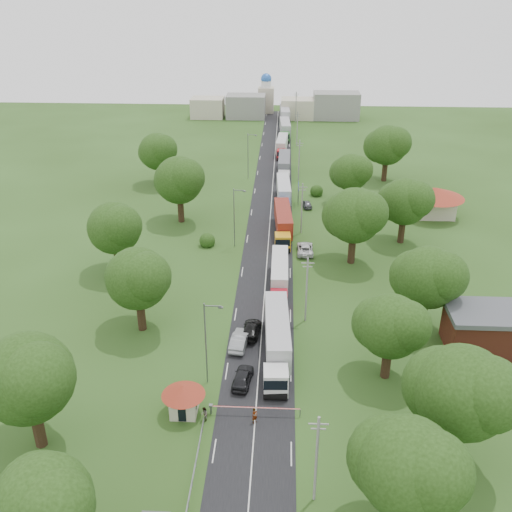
# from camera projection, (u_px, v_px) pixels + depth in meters

# --- Properties ---
(ground) EXTENTS (260.00, 260.00, 0.00)m
(ground) POSITION_uv_depth(u_px,v_px,m) (265.00, 292.00, 79.95)
(ground) COLOR #274316
(ground) RESTS_ON ground
(road) EXTENTS (8.00, 200.00, 0.04)m
(road) POSITION_uv_depth(u_px,v_px,m) (269.00, 235.00, 97.88)
(road) COLOR black
(road) RESTS_ON ground
(boom_barrier) EXTENTS (9.22, 0.35, 1.18)m
(boom_barrier) POSITION_uv_depth(u_px,v_px,m) (242.00, 408.00, 57.21)
(boom_barrier) COLOR slate
(boom_barrier) RESTS_ON ground
(guard_booth) EXTENTS (4.40, 4.40, 3.45)m
(guard_booth) POSITION_uv_depth(u_px,v_px,m) (184.00, 396.00, 56.91)
(guard_booth) COLOR beige
(guard_booth) RESTS_ON ground
(guard_rail) EXTENTS (0.10, 17.00, 1.70)m
(guard_rail) POSITION_uv_depth(u_px,v_px,m) (191.00, 494.00, 48.80)
(guard_rail) COLOR slate
(guard_rail) RESTS_ON ground
(info_sign) EXTENTS (0.12, 3.10, 4.10)m
(info_sign) POSITION_uv_depth(u_px,v_px,m) (298.00, 189.00, 109.76)
(info_sign) COLOR slate
(info_sign) RESTS_ON ground
(pole_0) EXTENTS (1.60, 0.24, 9.00)m
(pole_0) POSITION_uv_depth(u_px,v_px,m) (317.00, 458.00, 46.26)
(pole_0) COLOR gray
(pole_0) RESTS_ON ground
(pole_1) EXTENTS (1.60, 0.24, 9.00)m
(pole_1) POSITION_uv_depth(u_px,v_px,m) (307.00, 289.00, 71.36)
(pole_1) COLOR gray
(pole_1) RESTS_ON ground
(pole_2) EXTENTS (1.60, 0.24, 9.00)m
(pole_2) POSITION_uv_depth(u_px,v_px,m) (302.00, 208.00, 96.46)
(pole_2) COLOR gray
(pole_2) RESTS_ON ground
(pole_3) EXTENTS (1.60, 0.24, 9.00)m
(pole_3) POSITION_uv_depth(u_px,v_px,m) (299.00, 160.00, 121.56)
(pole_3) COLOR gray
(pole_3) RESTS_ON ground
(pole_4) EXTENTS (1.60, 0.24, 9.00)m
(pole_4) POSITION_uv_depth(u_px,v_px,m) (297.00, 129.00, 146.66)
(pole_4) COLOR gray
(pole_4) RESTS_ON ground
(pole_5) EXTENTS (1.60, 0.24, 9.00)m
(pole_5) POSITION_uv_depth(u_px,v_px,m) (296.00, 106.00, 171.76)
(pole_5) COLOR gray
(pole_5) RESTS_ON ground
(lamp_0) EXTENTS (2.03, 0.22, 10.00)m
(lamp_0) POSITION_uv_depth(u_px,v_px,m) (207.00, 340.00, 59.82)
(lamp_0) COLOR slate
(lamp_0) RESTS_ON ground
(lamp_1) EXTENTS (2.03, 0.22, 10.00)m
(lamp_1) POSITION_uv_depth(u_px,v_px,m) (235.00, 215.00, 91.19)
(lamp_1) COLOR slate
(lamp_1) RESTS_ON ground
(lamp_2) EXTENTS (2.03, 0.22, 10.00)m
(lamp_2) POSITION_uv_depth(u_px,v_px,m) (249.00, 154.00, 122.57)
(lamp_2) COLOR slate
(lamp_2) RESTS_ON ground
(tree_0) EXTENTS (8.80, 8.80, 11.07)m
(tree_0) POSITION_uv_depth(u_px,v_px,m) (407.00, 465.00, 42.29)
(tree_0) COLOR #382616
(tree_0) RESTS_ON ground
(tree_1) EXTENTS (9.60, 9.60, 12.05)m
(tree_1) POSITION_uv_depth(u_px,v_px,m) (461.00, 391.00, 48.92)
(tree_1) COLOR #382616
(tree_1) RESTS_ON ground
(tree_2) EXTENTS (8.00, 8.00, 10.10)m
(tree_2) POSITION_uv_depth(u_px,v_px,m) (390.00, 325.00, 60.39)
(tree_2) COLOR #382616
(tree_2) RESTS_ON ground
(tree_3) EXTENTS (8.80, 8.80, 11.07)m
(tree_3) POSITION_uv_depth(u_px,v_px,m) (428.00, 277.00, 68.82)
(tree_3) COLOR #382616
(tree_3) RESTS_ON ground
(tree_4) EXTENTS (9.60, 9.60, 12.05)m
(tree_4) POSITION_uv_depth(u_px,v_px,m) (354.00, 215.00, 85.01)
(tree_4) COLOR #382616
(tree_4) RESTS_ON ground
(tree_5) EXTENTS (8.80, 8.80, 11.07)m
(tree_5) POSITION_uv_depth(u_px,v_px,m) (405.00, 201.00, 92.03)
(tree_5) COLOR #382616
(tree_5) RESTS_ON ground
(tree_6) EXTENTS (8.00, 8.00, 10.10)m
(tree_6) POSITION_uv_depth(u_px,v_px,m) (351.00, 172.00, 107.86)
(tree_6) COLOR #382616
(tree_6) RESTS_ON ground
(tree_7) EXTENTS (9.60, 9.60, 12.05)m
(tree_7) POSITION_uv_depth(u_px,v_px,m) (387.00, 145.00, 120.36)
(tree_7) COLOR #382616
(tree_7) RESTS_ON ground
(tree_8) EXTENTS (8.00, 8.00, 10.10)m
(tree_8) POSITION_uv_depth(u_px,v_px,m) (45.00, 501.00, 40.16)
(tree_8) COLOR #382616
(tree_8) RESTS_ON ground
(tree_9) EXTENTS (9.60, 9.60, 12.05)m
(tree_9) POSITION_uv_depth(u_px,v_px,m) (28.00, 377.00, 50.66)
(tree_9) COLOR #382616
(tree_9) RESTS_ON ground
(tree_10) EXTENTS (8.80, 8.80, 11.07)m
(tree_10) POSITION_uv_depth(u_px,v_px,m) (138.00, 278.00, 68.63)
(tree_10) COLOR #382616
(tree_10) RESTS_ON ground
(tree_11) EXTENTS (8.80, 8.80, 11.07)m
(tree_11) POSITION_uv_depth(u_px,v_px,m) (114.00, 227.00, 82.39)
(tree_11) COLOR #382616
(tree_11) RESTS_ON ground
(tree_12) EXTENTS (9.60, 9.60, 12.05)m
(tree_12) POSITION_uv_depth(u_px,v_px,m) (179.00, 180.00, 99.78)
(tree_12) COLOR #382616
(tree_12) RESTS_ON ground
(tree_13) EXTENTS (8.80, 8.80, 11.07)m
(tree_13) POSITION_uv_depth(u_px,v_px,m) (158.00, 151.00, 118.34)
(tree_13) COLOR #382616
(tree_13) RESTS_ON ground
(house_brick) EXTENTS (8.60, 6.60, 5.20)m
(house_brick) POSITION_uv_depth(u_px,v_px,m) (482.00, 329.00, 66.83)
(house_brick) COLOR maroon
(house_brick) RESTS_ON ground
(house_cream) EXTENTS (10.08, 10.08, 5.80)m
(house_cream) POSITION_uv_depth(u_px,v_px,m) (435.00, 197.00, 103.86)
(house_cream) COLOR beige
(house_cream) RESTS_ON ground
(distant_town) EXTENTS (52.00, 8.00, 8.00)m
(distant_town) POSITION_uv_depth(u_px,v_px,m) (280.00, 107.00, 176.99)
(distant_town) COLOR gray
(distant_town) RESTS_ON ground
(church) EXTENTS (5.00, 5.00, 12.30)m
(church) POSITION_uv_depth(u_px,v_px,m) (266.00, 96.00, 183.53)
(church) COLOR beige
(church) RESTS_ON ground
(truck_0) EXTENTS (3.33, 15.77, 4.36)m
(truck_0) POSITION_uv_depth(u_px,v_px,m) (277.00, 339.00, 65.66)
(truck_0) COLOR white
(truck_0) RESTS_ON ground
(truck_1) EXTENTS (2.35, 13.48, 3.74)m
(truck_1) POSITION_uv_depth(u_px,v_px,m) (280.00, 276.00, 80.24)
(truck_1) COLOR #A51221
(truck_1) RESTS_ON ground
(truck_2) EXTENTS (3.35, 15.02, 4.15)m
(truck_2) POSITION_uv_depth(u_px,v_px,m) (283.00, 223.00, 96.90)
(truck_2) COLOR gold
(truck_2) RESTS_ON ground
(truck_3) EXTENTS (2.94, 14.15, 3.91)m
(truck_3) POSITION_uv_depth(u_px,v_px,m) (284.00, 192.00, 110.92)
(truck_3) COLOR navy
(truck_3) RESTS_ON ground
(truck_4) EXTENTS (2.63, 14.42, 4.00)m
(truck_4) POSITION_uv_depth(u_px,v_px,m) (284.00, 166.00, 126.50)
(truck_4) COLOR silver
(truck_4) RESTS_ON ground
(truck_5) EXTENTS (2.97, 13.59, 3.75)m
(truck_5) POSITION_uv_depth(u_px,v_px,m) (282.00, 146.00, 141.84)
(truck_5) COLOR red
(truck_5) RESTS_ON ground
(truck_6) EXTENTS (3.20, 14.84, 4.10)m
(truck_6) POSITION_uv_depth(u_px,v_px,m) (285.00, 129.00, 156.56)
(truck_6) COLOR #286927
(truck_6) RESTS_ON ground
(truck_7) EXTENTS (3.21, 15.52, 4.29)m
(truck_7) POSITION_uv_depth(u_px,v_px,m) (285.00, 115.00, 171.70)
(truck_7) COLOR silver
(truck_7) RESTS_ON ground
(car_lane_front) EXTENTS (2.46, 4.84, 1.58)m
(car_lane_front) POSITION_uv_depth(u_px,v_px,m) (243.00, 377.00, 61.75)
(car_lane_front) COLOR black
(car_lane_front) RESTS_ON ground
(car_lane_mid) EXTENTS (2.40, 5.27, 1.68)m
(car_lane_mid) POSITION_uv_depth(u_px,v_px,m) (240.00, 340.00, 68.04)
(car_lane_mid) COLOR #919499
(car_lane_mid) RESTS_ON ground
(car_lane_rear) EXTENTS (2.64, 5.36, 1.50)m
(car_lane_rear) POSITION_uv_depth(u_px,v_px,m) (251.00, 329.00, 70.24)
(car_lane_rear) COLOR black
(car_lane_rear) RESTS_ON ground
(car_verge_near) EXTENTS (2.53, 5.44, 1.51)m
(car_verge_near) POSITION_uv_depth(u_px,v_px,m) (305.00, 249.00, 91.07)
(car_verge_near) COLOR silver
(car_verge_near) RESTS_ON ground
(car_verge_far) EXTENTS (2.23, 4.10, 1.32)m
(car_verge_far) POSITION_uv_depth(u_px,v_px,m) (307.00, 204.00, 109.12)
(car_verge_far) COLOR #505157
(car_verge_far) RESTS_ON ground
(pedestrian_near) EXTENTS (0.75, 0.73, 1.74)m
(pedestrian_near) POSITION_uv_depth(u_px,v_px,m) (255.00, 416.00, 56.22)
(pedestrian_near) COLOR gray
(pedestrian_near) RESTS_ON ground
(pedestrian_booth) EXTENTS (0.78, 0.89, 1.57)m
(pedestrian_booth) POSITION_uv_depth(u_px,v_px,m) (204.00, 414.00, 56.52)
(pedestrian_booth) COLOR gray
(pedestrian_booth) RESTS_ON ground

